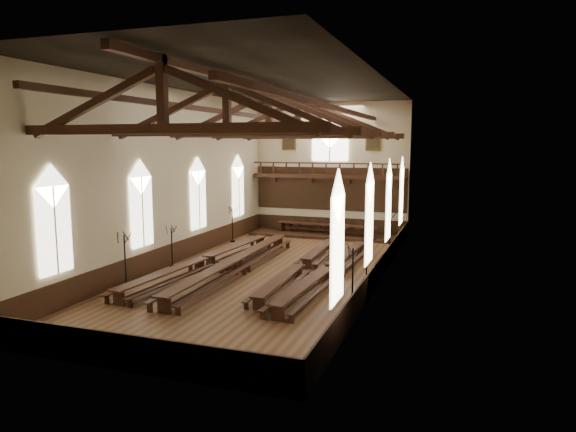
% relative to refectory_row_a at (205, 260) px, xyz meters
% --- Properties ---
extents(ground, '(26.00, 26.00, 0.00)m').
position_rel_refectory_row_a_xyz_m(ground, '(3.48, 0.79, -0.55)').
color(ground, brown).
rests_on(ground, ground).
extents(room_walls, '(26.00, 26.00, 26.00)m').
position_rel_refectory_row_a_xyz_m(room_walls, '(3.48, 0.79, 5.91)').
color(room_walls, beige).
rests_on(room_walls, ground).
extents(wainscot_band, '(12.00, 26.00, 1.20)m').
position_rel_refectory_row_a_xyz_m(wainscot_band, '(3.48, 0.79, 0.05)').
color(wainscot_band, '#341C0F').
rests_on(wainscot_band, ground).
extents(side_windows, '(11.85, 19.80, 4.50)m').
position_rel_refectory_row_a_xyz_m(side_windows, '(3.48, 0.79, 3.19)').
color(side_windows, white).
rests_on(side_windows, room_walls).
extents(end_window, '(2.80, 0.12, 3.80)m').
position_rel_refectory_row_a_xyz_m(end_window, '(3.48, 13.69, 6.68)').
color(end_window, white).
rests_on(end_window, room_walls).
extents(minstrels_gallery, '(11.80, 1.24, 3.70)m').
position_rel_refectory_row_a_xyz_m(minstrels_gallery, '(3.48, 13.45, 3.36)').
color(minstrels_gallery, '#391D12').
rests_on(minstrels_gallery, room_walls).
extents(portraits, '(7.75, 0.09, 1.45)m').
position_rel_refectory_row_a_xyz_m(portraits, '(3.48, 13.69, 6.55)').
color(portraits, brown).
rests_on(portraits, room_walls).
extents(roof_trusses, '(11.70, 25.70, 2.80)m').
position_rel_refectory_row_a_xyz_m(roof_trusses, '(3.48, 0.79, 7.67)').
color(roof_trusses, '#391D12').
rests_on(roof_trusses, room_walls).
extents(refectory_row_a, '(2.02, 14.49, 0.75)m').
position_rel_refectory_row_a_xyz_m(refectory_row_a, '(0.00, 0.00, 0.00)').
color(refectory_row_a, '#391D12').
rests_on(refectory_row_a, ground).
extents(refectory_row_b, '(1.73, 14.88, 0.80)m').
position_rel_refectory_row_a_xyz_m(refectory_row_b, '(1.79, -0.04, 0.04)').
color(refectory_row_b, '#391D12').
rests_on(refectory_row_b, ground).
extents(refectory_row_c, '(1.48, 13.61, 0.66)m').
position_rel_refectory_row_a_xyz_m(refectory_row_c, '(5.27, 0.98, -0.06)').
color(refectory_row_c, '#391D12').
rests_on(refectory_row_c, ground).
extents(refectory_row_d, '(1.77, 14.19, 0.72)m').
position_rel_refectory_row_a_xyz_m(refectory_row_d, '(6.92, 0.28, -0.02)').
color(refectory_row_d, '#391D12').
rests_on(refectory_row_d, ground).
extents(dais, '(11.40, 2.97, 0.20)m').
position_rel_refectory_row_a_xyz_m(dais, '(3.66, 12.19, -0.45)').
color(dais, '#341C0F').
rests_on(dais, ground).
extents(high_table, '(7.87, 1.65, 0.73)m').
position_rel_refectory_row_a_xyz_m(high_table, '(3.66, 12.19, 0.27)').
color(high_table, '#391D12').
rests_on(high_table, dais).
extents(high_chairs, '(6.73, 0.44, 0.91)m').
position_rel_refectory_row_a_xyz_m(high_chairs, '(3.66, 12.95, 0.15)').
color(high_chairs, '#391D12').
rests_on(high_chairs, dais).
extents(candelabrum_left_near, '(0.78, 0.82, 2.70)m').
position_rel_refectory_row_a_xyz_m(candelabrum_left_near, '(-2.07, -4.23, 0.27)').
color(candelabrum_left_near, black).
rests_on(candelabrum_left_near, ground).
extents(candelabrum_left_mid, '(0.71, 0.69, 2.38)m').
position_rel_refectory_row_a_xyz_m(candelabrum_left_mid, '(-2.07, -0.03, 0.18)').
color(candelabrum_left_mid, black).
rests_on(candelabrum_left_mid, ground).
extents(candelabrum_left_far, '(0.76, 0.74, 2.55)m').
position_rel_refectory_row_a_xyz_m(candelabrum_left_far, '(-2.07, 7.92, 0.23)').
color(candelabrum_left_far, black).
rests_on(candelabrum_left_far, ground).
extents(candelabrum_right_near, '(0.77, 0.84, 2.74)m').
position_rel_refectory_row_a_xyz_m(candelabrum_right_near, '(9.03, -3.91, 0.29)').
color(candelabrum_right_near, black).
rests_on(candelabrum_right_near, ground).
extents(candelabrum_right_mid, '(0.72, 0.74, 2.46)m').
position_rel_refectory_row_a_xyz_m(candelabrum_right_mid, '(9.03, -0.69, 0.20)').
color(candelabrum_right_mid, black).
rests_on(candelabrum_right_mid, ground).
extents(candelabrum_right_far, '(0.81, 0.87, 2.85)m').
position_rel_refectory_row_a_xyz_m(candelabrum_right_far, '(9.03, 7.23, 0.32)').
color(candelabrum_right_far, black).
rests_on(candelabrum_right_far, ground).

